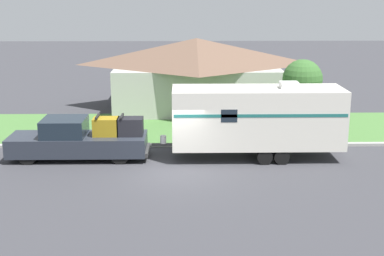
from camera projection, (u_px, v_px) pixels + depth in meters
ground_plane at (175, 172)px, 22.61m from camera, size 120.00×120.00×0.00m
curb_strip at (176, 145)px, 26.22m from camera, size 80.00×0.30×0.14m
lawn_strip at (177, 128)px, 29.77m from camera, size 80.00×7.00×0.03m
house_across_street at (196, 72)px, 34.39m from camera, size 10.98×7.47×4.50m
pickup_truck at (80, 140)px, 24.20m from camera, size 6.29×2.00×2.00m
travel_trailer at (257, 117)px, 24.10m from camera, size 8.61×2.38×3.50m
mailbox at (54, 121)px, 26.88m from camera, size 0.48×0.20×1.36m
tree_in_yard at (302, 80)px, 28.27m from camera, size 2.12×2.12×3.93m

